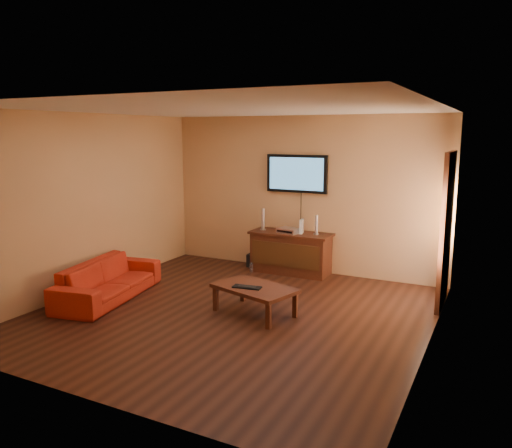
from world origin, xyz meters
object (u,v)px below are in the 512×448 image
Objects in this scene: speaker_left at (263,220)px; bottle at (251,268)px; sofa at (108,274)px; game_console at (302,226)px; media_console at (291,253)px; coffee_table at (255,290)px; av_receiver at (289,230)px; television at (297,174)px; keyboard at (247,287)px; speaker_right at (316,226)px; subwoofer at (255,260)px.

speaker_left is 2.08× the size of bottle.
game_console reaches higher than sofa.
media_console is 1.16× the size of coffee_table.
media_console is at bearing 84.00° from av_receiver.
bottle is at bearing -138.59° from television.
keyboard is (-0.07, -0.09, 0.06)m from coffee_table.
television is at bearing 90.00° from media_console.
media_console is at bearing 0.90° from speaker_left.
keyboard is at bearing -69.24° from speaker_left.
media_console is at bearing 26.85° from bottle.
keyboard is (-0.15, -2.21, -0.47)m from speaker_right.
game_console is at bearing 21.90° from bottle.
media_console is 3.86× the size of av_receiver.
av_receiver is 0.23m from game_console.
television reaches higher than keyboard.
speaker_left is 0.98m from speaker_right.
keyboard is at bearing -92.74° from sofa.
subwoofer is at bearing 109.36° from bottle.
bottle is (-0.80, -0.32, -0.75)m from game_console.
television is 2.75m from keyboard.
av_receiver reaches higher than coffee_table.
sofa is 10.27× the size of bottle.
media_console is 0.79m from subwoofer.
speaker_left is at bearing -177.06° from speaker_right.
speaker_right reaches higher than sofa.
television is 3.54m from sofa.
speaker_right reaches higher than keyboard.
game_console is (-0.25, -0.03, -0.03)m from speaker_right.
sofa is 4.93× the size of speaker_left.
bottle is at bearing -161.63° from speaker_right.
subwoofer is 0.42m from bottle.
sofa is 8.08× the size of subwoofer.
media_console is 1.29× the size of television.
speaker_left is at bearing 110.76° from keyboard.
coffee_table is 2.11m from av_receiver.
television is 3.00× the size of av_receiver.
media_console is 3.08m from sofa.
speaker_right is 2.27m from keyboard.
speaker_left is 0.97× the size of keyboard.
coffee_table is at bearing -90.59° from sofa.
game_console reaches higher than media_console.
coffee_table is at bearing -66.81° from speaker_left.
game_console reaches higher than keyboard.
game_console is at bearing 4.00° from media_console.
game_console is 1.30× the size of bottle.
bottle is (-0.61, -0.31, -0.28)m from media_console.
coffee_table is 3.10× the size of keyboard.
keyboard is (0.82, -2.16, -0.50)m from speaker_left.
media_console reaches higher than bottle.
av_receiver is (-0.46, -0.09, -0.11)m from speaker_right.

